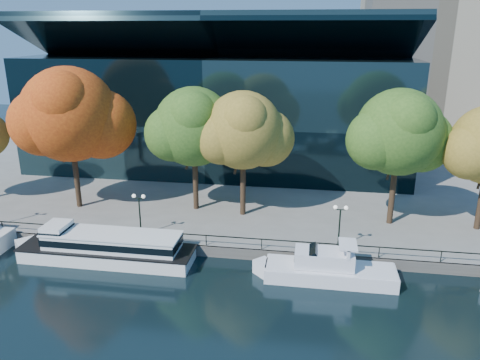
% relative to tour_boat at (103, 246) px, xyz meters
% --- Properties ---
extents(ground, '(160.00, 160.00, 0.00)m').
position_rel_tour_boat_xyz_m(ground, '(8.78, -0.93, -1.36)').
color(ground, black).
rests_on(ground, ground).
extents(promenade, '(90.00, 67.08, 1.00)m').
position_rel_tour_boat_xyz_m(promenade, '(8.78, 35.44, -0.86)').
color(promenade, slate).
rests_on(promenade, ground).
extents(railing, '(88.20, 0.08, 0.99)m').
position_rel_tour_boat_xyz_m(railing, '(8.78, 2.32, 0.58)').
color(railing, black).
rests_on(railing, promenade).
extents(convention_building, '(50.00, 24.57, 21.43)m').
position_rel_tour_boat_xyz_m(convention_building, '(4.78, 30.86, 7.15)').
color(convention_building, black).
rests_on(convention_building, ground).
extents(tour_boat, '(16.81, 3.75, 3.19)m').
position_rel_tour_boat_xyz_m(tour_boat, '(0.00, 0.00, 0.00)').
color(tour_boat, white).
rests_on(tour_boat, ground).
extents(cruiser_near, '(11.60, 2.99, 3.36)m').
position_rel_tour_boat_xyz_m(cruiser_near, '(19.19, -0.40, -0.31)').
color(cruiser_near, white).
rests_on(cruiser_near, ground).
extents(tree_1, '(12.23, 10.03, 14.99)m').
position_rel_tour_boat_xyz_m(tree_1, '(-6.85, 9.49, 9.53)').
color(tree_1, black).
rests_on(tree_1, promenade).
extents(tree_2, '(10.19, 8.36, 13.02)m').
position_rel_tour_boat_xyz_m(tree_2, '(5.86, 10.89, 8.41)').
color(tree_2, black).
rests_on(tree_2, promenade).
extents(tree_3, '(9.75, 8.00, 12.81)m').
position_rel_tour_boat_xyz_m(tree_3, '(11.07, 10.08, 8.38)').
color(tree_3, black).
rests_on(tree_3, promenade).
extents(tree_4, '(10.27, 8.42, 13.34)m').
position_rel_tour_boat_xyz_m(tree_4, '(25.90, 10.06, 8.70)').
color(tree_4, black).
rests_on(tree_4, promenade).
extents(lamp_1, '(1.26, 0.36, 4.03)m').
position_rel_tour_boat_xyz_m(lamp_1, '(2.21, 3.57, 2.62)').
color(lamp_1, black).
rests_on(lamp_1, promenade).
extents(lamp_2, '(1.26, 0.36, 4.03)m').
position_rel_tour_boat_xyz_m(lamp_2, '(20.43, 3.57, 2.62)').
color(lamp_2, black).
rests_on(lamp_2, promenade).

